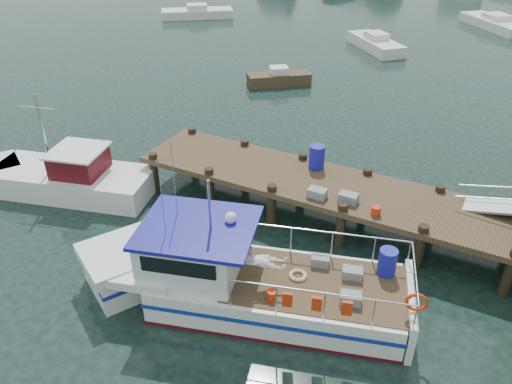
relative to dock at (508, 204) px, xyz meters
The scene contains 8 objects.
ground_plane 6.89m from the dock, behind, with size 160.00×160.00×0.00m, color black.
dock is the anchor object (origin of this frame).
lobster_boat 8.18m from the dock, 140.07° to the right, with size 9.57×5.00×4.64m.
work_boat 15.47m from the dock, 168.66° to the right, with size 7.47×3.87×3.93m.
moored_rowboat 17.96m from the dock, 137.55° to the left, with size 3.67×3.35×1.08m.
moored_a 37.42m from the dock, 137.91° to the left, with size 6.40×5.59×1.18m.
moored_b 24.64m from the dock, 114.79° to the left, with size 5.23×5.24×1.22m.
moored_d 33.64m from the dock, 95.57° to the left, with size 6.37×6.71×1.18m.
Camera 1 is at (5.77, -14.21, 10.05)m, focal length 35.00 mm.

